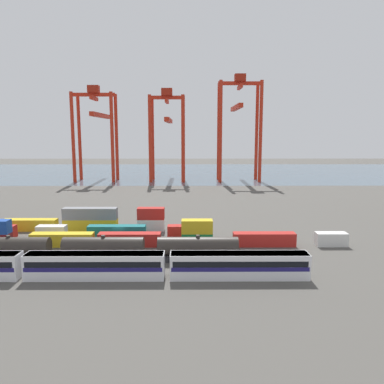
% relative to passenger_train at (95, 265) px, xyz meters
% --- Properties ---
extents(ground_plane, '(420.00, 420.00, 0.00)m').
position_rel_passenger_train_xyz_m(ground_plane, '(-0.42, 62.38, -2.14)').
color(ground_plane, '#4C4944').
extents(harbour_water, '(400.00, 110.00, 0.01)m').
position_rel_passenger_train_xyz_m(harbour_water, '(-0.42, 157.51, -2.14)').
color(harbour_water, '#475B6B').
rests_on(harbour_water, ground_plane).
extents(passenger_train, '(64.77, 3.14, 3.90)m').
position_rel_passenger_train_xyz_m(passenger_train, '(0.00, 0.00, 0.00)').
color(passenger_train, silver).
rests_on(passenger_train, ground_plane).
extents(freight_tank_row, '(62.63, 3.07, 4.53)m').
position_rel_passenger_train_xyz_m(freight_tank_row, '(-8.64, 8.01, 0.02)').
color(freight_tank_row, '#232326').
rests_on(freight_tank_row, ground_plane).
extents(shipping_container_3, '(12.10, 2.44, 2.60)m').
position_rel_passenger_train_xyz_m(shipping_container_3, '(-10.51, 16.73, -0.84)').
color(shipping_container_3, gold).
rests_on(shipping_container_3, ground_plane).
extents(shipping_container_4, '(12.10, 2.44, 2.60)m').
position_rel_passenger_train_xyz_m(shipping_container_4, '(2.63, 16.73, -0.84)').
color(shipping_container_4, '#AD211C').
rests_on(shipping_container_4, ground_plane).
extents(shipping_container_5, '(6.04, 2.44, 2.60)m').
position_rel_passenger_train_xyz_m(shipping_container_5, '(15.78, 16.73, -0.84)').
color(shipping_container_5, '#197538').
rests_on(shipping_container_5, ground_plane).
extents(shipping_container_6, '(6.04, 2.44, 2.60)m').
position_rel_passenger_train_xyz_m(shipping_container_6, '(15.78, 16.73, 1.76)').
color(shipping_container_6, gold).
rests_on(shipping_container_6, shipping_container_5).
extents(shipping_container_7, '(12.10, 2.44, 2.60)m').
position_rel_passenger_train_xyz_m(shipping_container_7, '(28.92, 16.73, -0.84)').
color(shipping_container_7, '#AD211C').
rests_on(shipping_container_7, ground_plane).
extents(shipping_container_8, '(6.04, 2.44, 2.60)m').
position_rel_passenger_train_xyz_m(shipping_container_8, '(42.07, 16.73, -0.84)').
color(shipping_container_8, silver).
rests_on(shipping_container_8, ground_plane).
extents(shipping_container_10, '(6.04, 2.44, 2.60)m').
position_rel_passenger_train_xyz_m(shipping_container_10, '(-14.75, 22.80, -0.84)').
color(shipping_container_10, silver).
rests_on(shipping_container_10, ground_plane).
extents(shipping_container_11, '(12.10, 2.44, 2.60)m').
position_rel_passenger_train_xyz_m(shipping_container_11, '(-1.02, 22.80, -0.84)').
color(shipping_container_11, '#146066').
rests_on(shipping_container_11, ground_plane).
extents(shipping_container_12, '(6.04, 2.44, 2.60)m').
position_rel_passenger_train_xyz_m(shipping_container_12, '(12.71, 22.80, -0.84)').
color(shipping_container_12, '#AD211C').
rests_on(shipping_container_12, ground_plane).
extents(shipping_container_15, '(12.10, 2.44, 2.60)m').
position_rel_passenger_train_xyz_m(shipping_container_15, '(-21.79, 28.87, -0.84)').
color(shipping_container_15, gold).
rests_on(shipping_container_15, ground_plane).
extents(shipping_container_16, '(12.10, 2.44, 2.60)m').
position_rel_passenger_train_xyz_m(shipping_container_16, '(-8.10, 28.87, -0.84)').
color(shipping_container_16, gold).
rests_on(shipping_container_16, ground_plane).
extents(shipping_container_17, '(12.10, 2.44, 2.60)m').
position_rel_passenger_train_xyz_m(shipping_container_17, '(-8.10, 28.87, 1.76)').
color(shipping_container_17, slate).
rests_on(shipping_container_17, shipping_container_16).
extents(shipping_container_18, '(6.04, 2.44, 2.60)m').
position_rel_passenger_train_xyz_m(shipping_container_18, '(5.59, 28.87, -0.84)').
color(shipping_container_18, silver).
rests_on(shipping_container_18, ground_plane).
extents(shipping_container_19, '(6.04, 2.44, 2.60)m').
position_rel_passenger_train_xyz_m(shipping_container_19, '(5.59, 28.87, 1.76)').
color(shipping_container_19, '#AD211C').
rests_on(shipping_container_19, shipping_container_18).
extents(gantry_crane_west, '(18.87, 37.50, 42.73)m').
position_rel_passenger_train_xyz_m(gantry_crane_west, '(-28.45, 122.83, 23.92)').
color(gantry_crane_west, red).
rests_on(gantry_crane_west, ground_plane).
extents(gantry_crane_central, '(16.05, 37.84, 41.48)m').
position_rel_passenger_train_xyz_m(gantry_crane_central, '(4.17, 122.90, 22.79)').
color(gantry_crane_central, red).
rests_on(gantry_crane_central, ground_plane).
extents(gantry_crane_east, '(19.33, 34.50, 47.67)m').
position_rel_passenger_train_xyz_m(gantry_crane_east, '(36.78, 122.15, 26.61)').
color(gantry_crane_east, red).
rests_on(gantry_crane_east, ground_plane).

